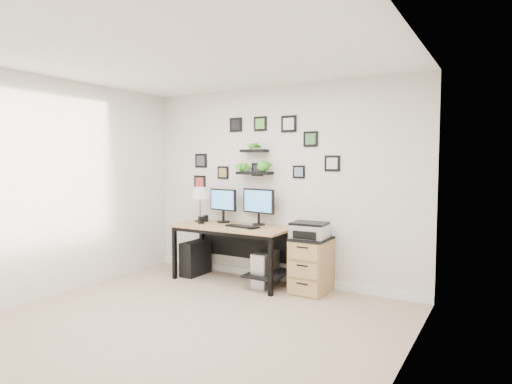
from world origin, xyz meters
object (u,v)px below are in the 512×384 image
Objects in this scene: table_lamp at (200,194)px; mug at (201,220)px; desk at (236,235)px; monitor_left at (223,203)px; printer at (309,230)px; pc_tower_grey at (265,269)px; monitor_right at (258,204)px; pc_tower_black at (196,258)px; file_cabinet at (311,265)px.

mug is (0.15, -0.16, -0.35)m from table_lamp.
monitor_left is (-0.33, 0.17, 0.40)m from desk.
printer reaches higher than mug.
pc_tower_grey is (0.46, -0.01, -0.40)m from desk.
monitor_right and table_lamp have the same top height.
mug is 0.23× the size of printer.
pc_tower_black is at bearing -152.44° from monitor_left.
monitor_left is 0.99× the size of pc_tower_black.
monitor_left is 0.88m from pc_tower_black.
table_lamp reaches higher than mug.
monitor_right is at bearing 170.16° from file_cabinet.
monitor_left is 1.40m from printer.
monitor_left is 0.90× the size of monitor_right.
monitor_right reaches higher than mug.
pc_tower_grey is (0.23, -0.22, -0.82)m from monitor_right.
monitor_left is at bearing 167.11° from pc_tower_grey.
monitor_right reaches higher than pc_tower_black.
pc_tower_grey is 1.05× the size of printer.
desk is 0.61m from pc_tower_grey.
file_cabinet is (0.83, -0.14, -0.71)m from monitor_right.
monitor_left is 0.96× the size of table_lamp.
table_lamp is 1.03× the size of pc_tower_black.
mug is (-0.76, -0.28, -0.24)m from monitor_right.
file_cabinet is 0.43m from printer.
pc_tower_black is 1.80m from printer.
mug is at bearing -175.29° from file_cabinet.
table_lamp is (-0.90, -0.11, 0.10)m from monitor_right.
table_lamp is at bearing 178.92° from file_cabinet.
monitor_left is 4.76× the size of mug.
pc_tower_black is at bearing -91.69° from table_lamp.
pc_tower_black is 1.08× the size of printer.
pc_tower_grey is 0.69× the size of file_cabinet.
pc_tower_black is (-0.91, -0.22, -0.80)m from monitor_right.
pc_tower_black is at bearing -179.80° from pc_tower_grey.
pc_tower_black is (-0.68, -0.02, -0.39)m from desk.
pc_tower_grey is at bearing -5.25° from table_lamp.
printer reaches higher than pc_tower_grey.
table_lamp is 1.07× the size of pc_tower_grey.
printer is (0.58, 0.06, 0.54)m from pc_tower_grey.
printer is (1.57, 0.12, -0.03)m from mug.
monitor_left is 1.56m from file_cabinet.
printer is (1.71, -0.04, -0.38)m from table_lamp.
pc_tower_grey is at bearing -174.10° from printer.
table_lamp is 1.11× the size of printer.
mug reaches higher than desk.
printer is at bearing 5.90° from pc_tower_grey.
monitor_right is 1.23m from pc_tower_black.
file_cabinet is (1.59, 0.13, -0.46)m from mug.
table_lamp is at bearing -167.78° from monitor_left.
mug is 1.14m from pc_tower_grey.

